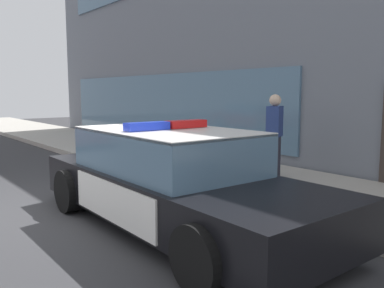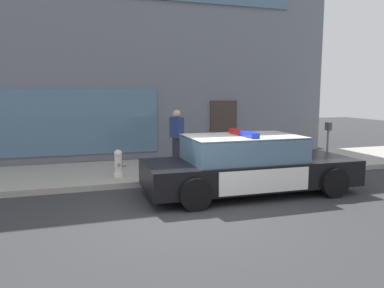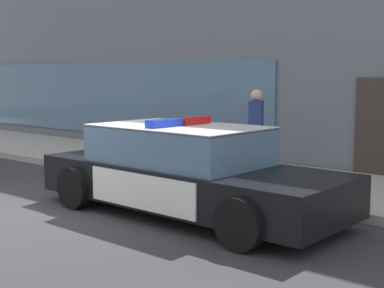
# 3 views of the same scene
# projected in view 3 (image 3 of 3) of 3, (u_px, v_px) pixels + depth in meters

# --- Properties ---
(ground) EXTENTS (48.00, 48.00, 0.00)m
(ground) POSITION_uv_depth(u_px,v_px,m) (47.00, 208.00, 9.01)
(ground) COLOR #303033
(sidewalk) EXTENTS (48.00, 3.22, 0.15)m
(sidewalk) POSITION_uv_depth(u_px,v_px,m) (205.00, 171.00, 12.08)
(sidewalk) COLOR #A39E93
(sidewalk) RESTS_ON ground
(storefront_building) EXTENTS (20.33, 11.21, 8.23)m
(storefront_building) POSITION_uv_depth(u_px,v_px,m) (273.00, 17.00, 18.89)
(storefront_building) COLOR slate
(storefront_building) RESTS_ON ground
(police_cruiser) EXTENTS (5.05, 2.13, 1.49)m
(police_cruiser) POSITION_uv_depth(u_px,v_px,m) (186.00, 171.00, 8.58)
(police_cruiser) COLOR black
(police_cruiser) RESTS_ON ground
(fire_hydrant) EXTENTS (0.34, 0.39, 0.73)m
(fire_hydrant) POSITION_uv_depth(u_px,v_px,m) (150.00, 152.00, 11.93)
(fire_hydrant) COLOR silver
(fire_hydrant) RESTS_ON sidewalk
(pedestrian_on_sidewalk) EXTENTS (0.41, 0.47, 1.71)m
(pedestrian_on_sidewalk) POSITION_uv_depth(u_px,v_px,m) (256.00, 130.00, 11.51)
(pedestrian_on_sidewalk) COLOR #23232D
(pedestrian_on_sidewalk) RESTS_ON sidewalk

